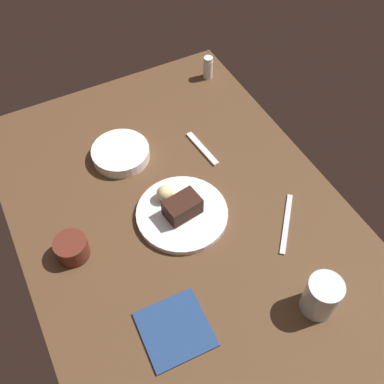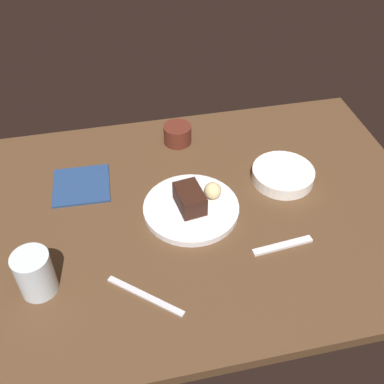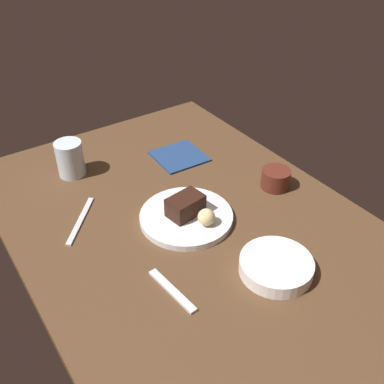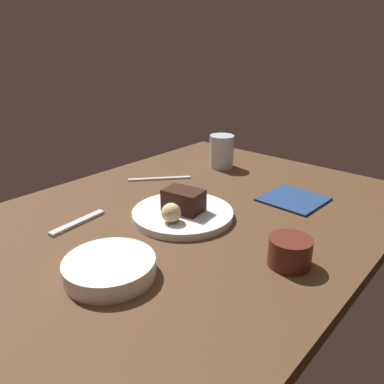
{
  "view_description": "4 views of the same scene",
  "coord_description": "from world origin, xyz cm",
  "px_view_note": "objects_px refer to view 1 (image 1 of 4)",
  "views": [
    {
      "loc": [
        61.72,
        -28.66,
        101.52
      ],
      "look_at": [
        -1.71,
        4.44,
        7.46
      ],
      "focal_mm": 41.76,
      "sensor_mm": 36.0,
      "label": 1
    },
    {
      "loc": [
        18.31,
        80.83,
        87.32
      ],
      "look_at": [
        0.17,
        -3.12,
        6.53
      ],
      "focal_mm": 43.27,
      "sensor_mm": 36.0,
      "label": 2
    },
    {
      "loc": [
        -73.95,
        49.56,
        78.1
      ],
      "look_at": [
        3.74,
        -3.65,
        8.8
      ],
      "focal_mm": 41.77,
      "sensor_mm": 36.0,
      "label": 3
    },
    {
      "loc": [
        -61.23,
        -56.81,
        43.8
      ],
      "look_at": [
        5.06,
        0.47,
        8.22
      ],
      "focal_mm": 36.18,
      "sensor_mm": 36.0,
      "label": 4
    }
  ],
  "objects_px": {
    "coffee_cup": "(72,248)",
    "butter_knife": "(286,223)",
    "bread_roll": "(165,193)",
    "dessert_spoon": "(202,148)",
    "water_glass": "(321,296)",
    "side_bowl": "(121,153)",
    "folded_napkin": "(175,329)",
    "dessert_plate": "(181,214)",
    "chocolate_cake_slice": "(181,208)",
    "salt_shaker": "(208,68)"
  },
  "relations": [
    {
      "from": "bread_roll",
      "to": "water_glass",
      "type": "distance_m",
      "value": 0.47
    },
    {
      "from": "bread_roll",
      "to": "salt_shaker",
      "type": "distance_m",
      "value": 0.55
    },
    {
      "from": "water_glass",
      "to": "dessert_plate",
      "type": "bearing_deg",
      "value": -155.89
    },
    {
      "from": "water_glass",
      "to": "butter_knife",
      "type": "height_order",
      "value": "water_glass"
    },
    {
      "from": "water_glass",
      "to": "dessert_spoon",
      "type": "distance_m",
      "value": 0.56
    },
    {
      "from": "water_glass",
      "to": "coffee_cup",
      "type": "relative_size",
      "value": 1.29
    },
    {
      "from": "salt_shaker",
      "to": "folded_napkin",
      "type": "distance_m",
      "value": 0.9
    },
    {
      "from": "bread_roll",
      "to": "dessert_spoon",
      "type": "xyz_separation_m",
      "value": [
        -0.13,
        0.18,
        -0.04
      ]
    },
    {
      "from": "dessert_spoon",
      "to": "water_glass",
      "type": "bearing_deg",
      "value": 174.61
    },
    {
      "from": "folded_napkin",
      "to": "salt_shaker",
      "type": "bearing_deg",
      "value": 146.53
    },
    {
      "from": "salt_shaker",
      "to": "folded_napkin",
      "type": "bearing_deg",
      "value": -33.47
    },
    {
      "from": "dessert_plate",
      "to": "bread_roll",
      "type": "bearing_deg",
      "value": -164.79
    },
    {
      "from": "water_glass",
      "to": "folded_napkin",
      "type": "relative_size",
      "value": 0.71
    },
    {
      "from": "side_bowl",
      "to": "dessert_plate",
      "type": "bearing_deg",
      "value": 12.77
    },
    {
      "from": "salt_shaker",
      "to": "butter_knife",
      "type": "height_order",
      "value": "salt_shaker"
    },
    {
      "from": "butter_knife",
      "to": "salt_shaker",
      "type": "bearing_deg",
      "value": 31.3
    },
    {
      "from": "side_bowl",
      "to": "folded_napkin",
      "type": "distance_m",
      "value": 0.55
    },
    {
      "from": "salt_shaker",
      "to": "side_bowl",
      "type": "height_order",
      "value": "salt_shaker"
    },
    {
      "from": "folded_napkin",
      "to": "butter_knife",
      "type": "bearing_deg",
      "value": 107.26
    },
    {
      "from": "dessert_spoon",
      "to": "dessert_plate",
      "type": "bearing_deg",
      "value": 132.92
    },
    {
      "from": "bread_roll",
      "to": "butter_knife",
      "type": "xyz_separation_m",
      "value": [
        0.21,
        0.25,
        -0.04
      ]
    },
    {
      "from": "salt_shaker",
      "to": "side_bowl",
      "type": "bearing_deg",
      "value": -62.85
    },
    {
      "from": "salt_shaker",
      "to": "dessert_spoon",
      "type": "relative_size",
      "value": 0.52
    },
    {
      "from": "chocolate_cake_slice",
      "to": "side_bowl",
      "type": "height_order",
      "value": "chocolate_cake_slice"
    },
    {
      "from": "dessert_spoon",
      "to": "salt_shaker",
      "type": "bearing_deg",
      "value": -36.93
    },
    {
      "from": "dessert_spoon",
      "to": "butter_knife",
      "type": "xyz_separation_m",
      "value": [
        0.34,
        0.07,
        -0.0
      ]
    },
    {
      "from": "dessert_plate",
      "to": "salt_shaker",
      "type": "bearing_deg",
      "value": 144.22
    },
    {
      "from": "chocolate_cake_slice",
      "to": "folded_napkin",
      "type": "bearing_deg",
      "value": -29.25
    },
    {
      "from": "dessert_plate",
      "to": "coffee_cup",
      "type": "relative_size",
      "value": 2.95
    },
    {
      "from": "coffee_cup",
      "to": "salt_shaker",
      "type": "bearing_deg",
      "value": 125.72
    },
    {
      "from": "coffee_cup",
      "to": "dessert_spoon",
      "type": "bearing_deg",
      "value": 109.91
    },
    {
      "from": "dessert_plate",
      "to": "butter_knife",
      "type": "xyz_separation_m",
      "value": [
        0.15,
        0.24,
        -0.01
      ]
    },
    {
      "from": "bread_roll",
      "to": "dessert_spoon",
      "type": "height_order",
      "value": "bread_roll"
    },
    {
      "from": "bread_roll",
      "to": "water_glass",
      "type": "bearing_deg",
      "value": 22.93
    },
    {
      "from": "butter_knife",
      "to": "chocolate_cake_slice",
      "type": "bearing_deg",
      "value": 99.22
    },
    {
      "from": "side_bowl",
      "to": "butter_knife",
      "type": "xyz_separation_m",
      "value": [
        0.42,
        0.3,
        -0.01
      ]
    },
    {
      "from": "dessert_spoon",
      "to": "butter_knife",
      "type": "relative_size",
      "value": 0.79
    },
    {
      "from": "bread_roll",
      "to": "side_bowl",
      "type": "distance_m",
      "value": 0.21
    },
    {
      "from": "coffee_cup",
      "to": "water_glass",
      "type": "bearing_deg",
      "value": 49.25
    },
    {
      "from": "salt_shaker",
      "to": "side_bowl",
      "type": "distance_m",
      "value": 0.46
    },
    {
      "from": "chocolate_cake_slice",
      "to": "side_bowl",
      "type": "bearing_deg",
      "value": -167.53
    },
    {
      "from": "chocolate_cake_slice",
      "to": "dessert_plate",
      "type": "bearing_deg",
      "value": 167.9
    },
    {
      "from": "bread_roll",
      "to": "folded_napkin",
      "type": "xyz_separation_m",
      "value": [
        0.33,
        -0.13,
        -0.04
      ]
    },
    {
      "from": "coffee_cup",
      "to": "butter_knife",
      "type": "bearing_deg",
      "value": 71.88
    },
    {
      "from": "chocolate_cake_slice",
      "to": "butter_knife",
      "type": "relative_size",
      "value": 0.49
    },
    {
      "from": "dessert_plate",
      "to": "folded_napkin",
      "type": "height_order",
      "value": "dessert_plate"
    },
    {
      "from": "salt_shaker",
      "to": "folded_napkin",
      "type": "xyz_separation_m",
      "value": [
        0.75,
        -0.49,
        -0.04
      ]
    },
    {
      "from": "coffee_cup",
      "to": "folded_napkin",
      "type": "relative_size",
      "value": 0.55
    },
    {
      "from": "bread_roll",
      "to": "salt_shaker",
      "type": "height_order",
      "value": "salt_shaker"
    },
    {
      "from": "chocolate_cake_slice",
      "to": "bread_roll",
      "type": "height_order",
      "value": "chocolate_cake_slice"
    }
  ]
}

